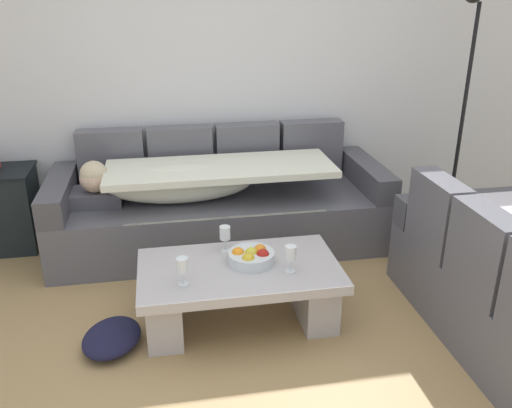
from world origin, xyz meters
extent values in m
plane|color=#A68453|center=(0.00, 0.00, 0.00)|extent=(14.00, 14.00, 0.00)
cube|color=silver|center=(0.00, 2.15, 1.35)|extent=(9.00, 0.10, 2.70)
cube|color=#55555D|center=(0.04, 1.60, 0.21)|extent=(2.56, 0.92, 0.42)
cube|color=#55555D|center=(-0.79, 1.98, 0.65)|extent=(0.52, 0.16, 0.46)
cube|color=#55555D|center=(-0.24, 1.98, 0.65)|extent=(0.52, 0.16, 0.46)
cube|color=#55555D|center=(0.31, 1.98, 0.65)|extent=(0.52, 0.16, 0.46)
cube|color=#55555D|center=(0.86, 1.98, 0.65)|extent=(0.52, 0.16, 0.46)
cube|color=#44444A|center=(-1.15, 1.60, 0.52)|extent=(0.18, 0.92, 0.20)
cube|color=#44444A|center=(1.23, 1.60, 0.52)|extent=(0.18, 0.92, 0.20)
cube|color=#4C4C56|center=(-0.88, 1.59, 0.47)|extent=(0.36, 0.28, 0.11)
sphere|color=beige|center=(-0.88, 1.55, 0.64)|extent=(0.21, 0.21, 0.21)
sphere|color=#CCB793|center=(-0.88, 1.55, 0.67)|extent=(0.20, 0.20, 0.20)
ellipsoid|color=silver|center=(-0.26, 1.55, 0.56)|extent=(1.10, 0.44, 0.28)
cube|color=silver|center=(0.04, 1.53, 0.66)|extent=(1.70, 0.60, 0.05)
cube|color=silver|center=(0.04, 1.16, 0.23)|extent=(1.44, 0.04, 0.38)
cube|color=#55555D|center=(1.23, -0.04, 0.65)|extent=(0.16, 0.47, 0.46)
cube|color=#55555D|center=(1.23, 0.46, 0.65)|extent=(0.16, 0.47, 0.46)
cube|color=#44444A|center=(1.61, 0.80, 0.52)|extent=(0.92, 0.18, 0.20)
cube|color=#B3ADAF|center=(0.02, 0.52, 0.35)|extent=(1.20, 0.68, 0.06)
cube|color=#B3ADAF|center=(-0.44, 0.52, 0.16)|extent=(0.20, 0.54, 0.32)
cube|color=#B3ADAF|center=(0.48, 0.52, 0.16)|extent=(0.20, 0.54, 0.32)
cylinder|color=silver|center=(0.10, 0.55, 0.42)|extent=(0.28, 0.28, 0.07)
sphere|color=gold|center=(0.10, 0.55, 0.44)|extent=(0.08, 0.08, 0.08)
sphere|color=#A91C16|center=(0.17, 0.52, 0.44)|extent=(0.08, 0.08, 0.08)
sphere|color=gold|center=(0.07, 0.48, 0.44)|extent=(0.08, 0.08, 0.08)
sphere|color=orange|center=(0.16, 0.58, 0.44)|extent=(0.08, 0.08, 0.08)
sphere|color=orange|center=(0.02, 0.57, 0.44)|extent=(0.08, 0.08, 0.08)
cylinder|color=silver|center=(-0.32, 0.37, 0.38)|extent=(0.06, 0.06, 0.01)
cylinder|color=silver|center=(-0.32, 0.37, 0.42)|extent=(0.01, 0.01, 0.07)
cylinder|color=silver|center=(-0.32, 0.37, 0.50)|extent=(0.07, 0.07, 0.08)
cylinder|color=silver|center=(0.31, 0.40, 0.38)|extent=(0.06, 0.06, 0.01)
cylinder|color=silver|center=(0.31, 0.40, 0.42)|extent=(0.01, 0.01, 0.07)
cylinder|color=silver|center=(0.31, 0.40, 0.50)|extent=(0.07, 0.07, 0.08)
cylinder|color=silver|center=(-0.03, 0.74, 0.38)|extent=(0.06, 0.06, 0.01)
cylinder|color=silver|center=(-0.03, 0.74, 0.42)|extent=(0.01, 0.01, 0.07)
cylinder|color=silver|center=(-0.03, 0.74, 0.50)|extent=(0.07, 0.07, 0.08)
cylinder|color=black|center=(2.05, 1.67, 0.01)|extent=(0.28, 0.28, 0.02)
cylinder|color=black|center=(2.05, 1.67, 0.92)|extent=(0.03, 0.03, 1.80)
ellipsoid|color=#191933|center=(-0.74, 0.39, 0.06)|extent=(0.43, 0.48, 0.12)
camera|label=1|loc=(-0.38, -2.29, 1.95)|focal=37.80mm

